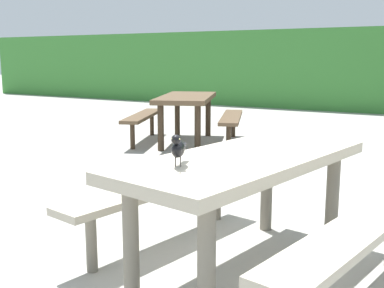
{
  "coord_description": "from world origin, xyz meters",
  "views": [
    {
      "loc": [
        1.01,
        -2.63,
        1.32
      ],
      "look_at": [
        -0.31,
        -0.34,
        0.84
      ],
      "focal_mm": 44.46,
      "sensor_mm": 36.0,
      "label": 1
    }
  ],
  "objects": [
    {
      "name": "picnic_table_far_centre",
      "position": [
        -2.74,
        3.71,
        0.56
      ],
      "size": [
        2.2,
        2.21,
        0.74
      ],
      "color": "brown",
      "rests_on": "ground"
    },
    {
      "name": "ground_plane",
      "position": [
        0.0,
        0.0,
        0.0
      ],
      "size": [
        60.0,
        60.0,
        0.0
      ],
      "primitive_type": "plane",
      "color": "#A3A099"
    },
    {
      "name": "picnic_table_foreground",
      "position": [
        -0.12,
        -0.02,
        0.56
      ],
      "size": [
        1.96,
        1.99,
        0.74
      ],
      "color": "#B2A893",
      "rests_on": "ground"
    },
    {
      "name": "bird_grackle",
      "position": [
        -0.3,
        -0.5,
        0.84
      ],
      "size": [
        0.14,
        0.28,
        0.18
      ],
      "color": "black",
      "rests_on": "picnic_table_foreground"
    }
  ]
}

